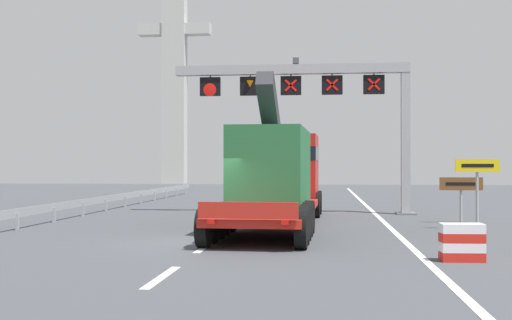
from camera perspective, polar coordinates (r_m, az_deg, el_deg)
The scene contains 10 objects.
ground at distance 19.24m, azimuth -5.36°, elevation -7.30°, with size 112.00×112.00×0.00m, color #424449.
lane_markings at distance 39.68m, azimuth 1.24°, elevation -3.75°, with size 0.20×56.09×0.01m.
edge_line_right at distance 30.91m, azimuth 10.53°, elevation -4.69°, with size 0.20×63.00×0.01m, color silver.
overhead_lane_gantry at distance 30.31m, azimuth 5.82°, elevation 6.01°, with size 11.30×0.90×7.36m.
heavy_haul_truck_red at distance 24.81m, azimuth 2.10°, elevation -1.15°, with size 3.43×14.13×5.30m.
exit_sign_yellow at distance 23.84m, azimuth 19.19°, elevation -1.36°, with size 1.53×0.15×2.51m.
tourist_info_sign_brown at distance 26.36m, azimuth 17.88°, elevation -2.40°, with size 1.66×0.15×1.81m.
crash_barrier_striped at distance 16.05m, azimuth 17.94°, elevation -7.03°, with size 1.02×0.55×0.90m.
guardrail_left at distance 35.27m, azimuth -11.72°, elevation -3.25°, with size 0.13×33.66×0.76m.
bridge_pylon_distant at distance 80.70m, azimuth -7.29°, elevation 9.19°, with size 9.00×2.00×30.80m.
Camera 1 is at (3.75, -18.73, 2.30)m, focal length 44.71 mm.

